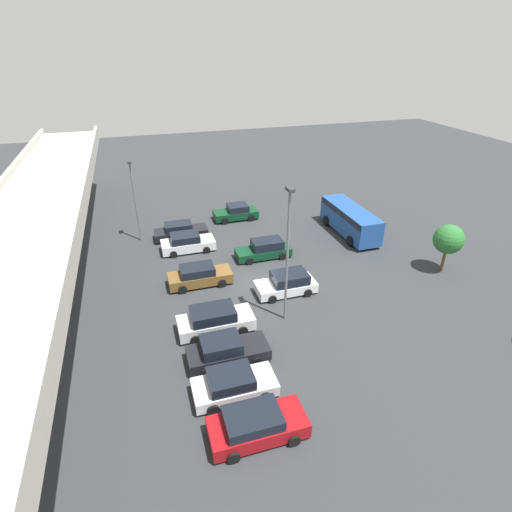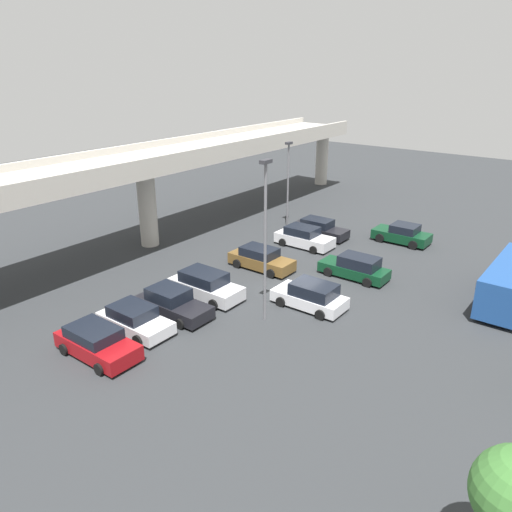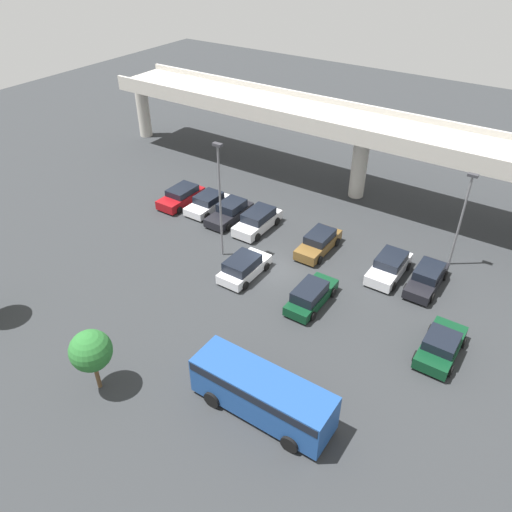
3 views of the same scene
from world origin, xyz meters
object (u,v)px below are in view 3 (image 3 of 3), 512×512
Objects in this scene: parked_car_1 at (208,203)px; parked_car_5 at (319,242)px; lamp_post_mid_lot at (220,194)px; parked_car_6 at (311,295)px; parked_car_9 at (441,346)px; tree_front_far_right at (91,351)px; parked_car_3 at (258,220)px; parked_car_8 at (427,278)px; parked_car_0 at (181,196)px; parked_car_4 at (244,267)px; parked_car_7 at (389,266)px; shuttle_bus at (262,392)px; lamp_post_near_aisle at (463,213)px; parked_car_2 at (230,212)px.

parked_car_5 is at bearing 88.95° from parked_car_1.
lamp_post_mid_lot reaches higher than parked_car_5.
parked_car_9 is at bearing -88.55° from parked_car_6.
tree_front_far_right reaches higher than parked_car_1.
parked_car_1 is 0.90× the size of parked_car_3.
tree_front_far_right is at bearing 21.21° from parked_car_1.
lamp_post_mid_lot is 2.29× the size of tree_front_far_right.
parked_car_1 is at bearing -89.75° from parked_car_8.
parked_car_4 reaches higher than parked_car_0.
parked_car_9 is 0.49× the size of lamp_post_mid_lot.
parked_car_8 is at bearing 91.12° from parked_car_3.
lamp_post_mid_lot is (-11.75, -4.76, 4.55)m from parked_car_7.
parked_car_5 is 1.07× the size of parked_car_9.
parked_car_4 is (11.03, -5.78, 0.03)m from parked_car_0.
shuttle_bus is 20.01m from lamp_post_near_aisle.
parked_car_2 reaches higher than parked_car_8.
parked_car_5 is (3.01, 5.98, -0.01)m from parked_car_4.
parked_car_5 is at bearing -88.02° from parked_car_8.
parked_car_0 is at bearing -89.28° from parked_car_7.
lamp_post_near_aisle is 1.88× the size of tree_front_far_right.
parked_car_7 reaches higher than parked_car_9.
parked_car_4 is 13.31m from tree_front_far_right.
parked_car_7 is 1.16× the size of tree_front_far_right.
parked_car_0 is at bearing 62.35° from parked_car_4.
lamp_post_mid_lot reaches higher than lamp_post_near_aisle.
parked_car_4 is (5.65, -5.96, 0.04)m from parked_car_2.
parked_car_7 is 1.03× the size of parked_car_9.
parked_car_7 is at bearing 90.72° from parked_car_0.
parked_car_5 is 16.12m from shuttle_bus.
parked_car_2 is 1.07× the size of parked_car_4.
parked_car_5 reaches higher than parked_car_9.
parked_car_8 is (17.20, 0.31, 0.00)m from parked_car_2.
lamp_post_near_aisle reaches higher than tree_front_far_right.
parked_car_1 is 0.99× the size of parked_car_4.
parked_car_2 is 17.20m from parked_car_8.
parked_car_8 is 23.08m from tree_front_far_right.
parked_car_4 is 1.10× the size of tree_front_far_right.
parked_car_3 is 0.65× the size of lamp_post_near_aisle.
shuttle_bus reaches higher than parked_car_4.
parked_car_2 is 7.10m from lamp_post_mid_lot.
tree_front_far_right reaches higher than shuttle_bus.
parked_car_2 is at bearing -89.37° from parked_car_3.
parked_car_6 is 8.77m from parked_car_9.
lamp_post_near_aisle is (4.40, 19.31, 2.88)m from shuttle_bus.
tree_front_far_right is (-15.20, -13.23, 2.11)m from parked_car_9.
parked_car_0 is at bearing 77.44° from parked_car_9.
parked_car_5 is at bearing 107.26° from shuttle_bus.
parked_car_5 is at bearing 78.78° from tree_front_far_right.
parked_car_1 is 21.13m from lamp_post_near_aisle.
parked_car_3 is 1.08× the size of parked_car_9.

